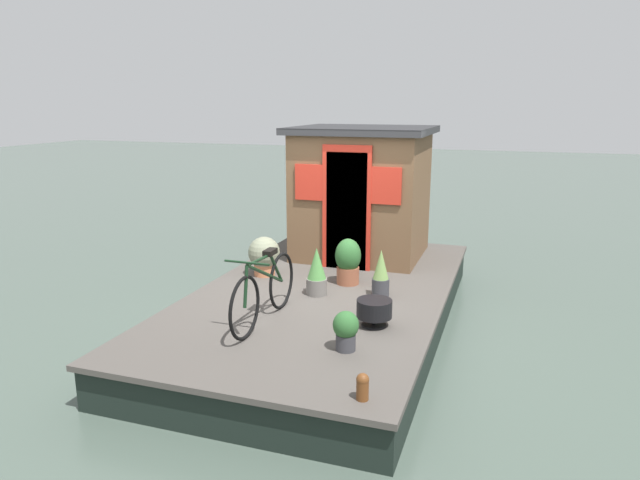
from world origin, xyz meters
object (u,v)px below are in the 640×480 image
object	(u,v)px
potted_plant_lavender	(348,261)
potted_plant_basil	(317,272)
houseboat_cabin	(362,192)
charcoal_grill	(374,309)
potted_plant_succulent	(264,255)
potted_plant_geranium	(381,274)
mooring_bollard	(363,386)
potted_plant_mint	(346,329)
bicycle	(264,290)

from	to	relation	value
potted_plant_lavender	potted_plant_basil	bearing A→B (deg)	156.10
houseboat_cabin	charcoal_grill	distance (m)	3.13
charcoal_grill	potted_plant_lavender	bearing A→B (deg)	27.07
houseboat_cabin	potted_plant_basil	world-z (taller)	houseboat_cabin
houseboat_cabin	potted_plant_succulent	xyz separation A→B (m)	(-1.53, 1.00, -0.72)
potted_plant_geranium	potted_plant_lavender	bearing A→B (deg)	56.49
potted_plant_basil	potted_plant_lavender	distance (m)	0.61
potted_plant_succulent	mooring_bollard	world-z (taller)	potted_plant_succulent
potted_plant_mint	potted_plant_lavender	world-z (taller)	potted_plant_lavender
houseboat_cabin	potted_plant_basil	size ratio (longest dim) A/B	3.40
potted_plant_basil	potted_plant_succulent	bearing A→B (deg)	60.48
potted_plant_mint	mooring_bollard	bearing A→B (deg)	-155.45
bicycle	potted_plant_lavender	distance (m)	1.71
bicycle	potted_plant_basil	size ratio (longest dim) A/B	2.69
houseboat_cabin	potted_plant_lavender	distance (m)	1.69
houseboat_cabin	bicycle	world-z (taller)	houseboat_cabin
bicycle	potted_plant_geranium	size ratio (longest dim) A/B	2.74
potted_plant_lavender	potted_plant_succulent	world-z (taller)	potted_plant_lavender
houseboat_cabin	potted_plant_geranium	xyz separation A→B (m)	(-1.87, -0.75, -0.73)
houseboat_cabin	charcoal_grill	bearing A→B (deg)	-162.34
potted_plant_succulent	mooring_bollard	size ratio (longest dim) A/B	2.38
houseboat_cabin	mooring_bollard	size ratio (longest dim) A/B	8.94
potted_plant_geranium	charcoal_grill	size ratio (longest dim) A/B	1.54
potted_plant_basil	potted_plant_mint	world-z (taller)	potted_plant_basil
potted_plant_mint	potted_plant_lavender	xyz separation A→B (m)	(2.06, 0.58, 0.10)
potted_plant_mint	potted_plant_lavender	distance (m)	2.14
potted_plant_lavender	charcoal_grill	size ratio (longest dim) A/B	1.59
bicycle	potted_plant_lavender	world-z (taller)	bicycle
potted_plant_basil	potted_plant_succulent	world-z (taller)	potted_plant_basil
bicycle	potted_plant_geranium	world-z (taller)	bicycle
potted_plant_mint	potted_plant_geranium	bearing A→B (deg)	1.62
potted_plant_mint	potted_plant_succulent	distance (m)	2.73
houseboat_cabin	charcoal_grill	size ratio (longest dim) A/B	5.35
houseboat_cabin	mooring_bollard	bearing A→B (deg)	-164.89
potted_plant_mint	charcoal_grill	size ratio (longest dim) A/B	1.04
bicycle	potted_plant_lavender	bearing A→B (deg)	-16.28
potted_plant_geranium	mooring_bollard	size ratio (longest dim) A/B	2.58
potted_plant_geranium	potted_plant_basil	bearing A→B (deg)	105.04
houseboat_cabin	potted_plant_basil	bearing A→B (deg)	179.33
potted_plant_lavender	potted_plant_succulent	distance (m)	1.22
potted_plant_basil	potted_plant_geranium	size ratio (longest dim) A/B	1.02
potted_plant_basil	charcoal_grill	distance (m)	1.24
potted_plant_mint	potted_plant_basil	bearing A→B (deg)	28.82
charcoal_grill	potted_plant_geranium	bearing A→B (deg)	9.21
potted_plant_basil	mooring_bollard	world-z (taller)	potted_plant_basil
potted_plant_basil	mooring_bollard	size ratio (longest dim) A/B	2.62
houseboat_cabin	potted_plant_basil	xyz separation A→B (m)	(-2.08, 0.02, -0.73)
potted_plant_lavender	mooring_bollard	bearing A→B (deg)	-161.56
potted_plant_lavender	charcoal_grill	world-z (taller)	potted_plant_lavender
potted_plant_mint	bicycle	bearing A→B (deg)	68.26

